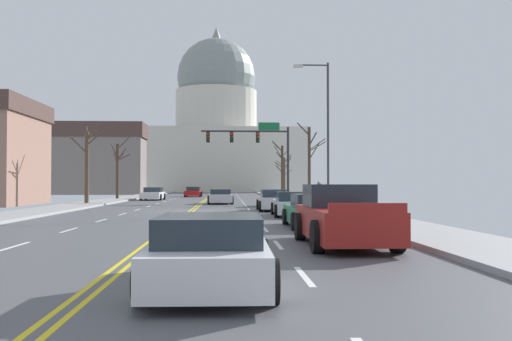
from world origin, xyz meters
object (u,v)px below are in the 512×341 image
at_px(sedan_near_04, 315,212).
at_px(pedestrian_00, 319,191).
at_px(sedan_near_01, 273,198).
at_px(sedan_near_03, 292,205).
at_px(signal_gantry, 257,144).
at_px(sedan_oncoming_01, 193,192).
at_px(sedan_near_00, 220,197).
at_px(sedan_near_06, 211,253).
at_px(sedan_oncoming_00, 153,194).
at_px(street_lamp_right, 324,123).
at_px(pickup_truck_near_05, 343,218).
at_px(sedan_near_02, 274,201).

relative_size(sedan_near_04, pedestrian_00, 2.58).
bearing_deg(sedan_near_01, sedan_near_03, -89.95).
height_order(signal_gantry, sedan_oncoming_01, signal_gantry).
xyz_separation_m(sedan_near_00, sedan_near_01, (3.82, -5.65, 0.01)).
bearing_deg(sedan_near_01, sedan_oncoming_01, 104.01).
height_order(sedan_near_03, sedan_near_04, sedan_near_04).
height_order(sedan_near_00, sedan_near_06, sedan_near_06).
xyz_separation_m(sedan_near_00, sedan_near_04, (3.87, -24.54, 0.03)).
height_order(sedan_near_03, sedan_oncoming_00, sedan_oncoming_00).
height_order(sedan_near_03, pedestrian_00, pedestrian_00).
relative_size(street_lamp_right, pickup_truck_near_05, 1.68).
bearing_deg(sedan_near_00, sedan_near_02, -73.40).
relative_size(sedan_near_00, sedan_near_02, 1.08).
relative_size(street_lamp_right, sedan_near_06, 1.98).
xyz_separation_m(sedan_near_04, sedan_near_06, (-3.58, -12.25, -0.03)).
relative_size(sedan_near_00, sedan_near_03, 1.00).
relative_size(signal_gantry, sedan_near_06, 1.78).
height_order(sedan_near_00, sedan_oncoming_00, sedan_oncoming_00).
relative_size(sedan_near_06, sedan_oncoming_01, 1.00).
bearing_deg(sedan_oncoming_00, sedan_near_03, -69.18).
height_order(signal_gantry, sedan_oncoming_00, signal_gantry).
relative_size(sedan_near_01, sedan_near_06, 0.96).
height_order(sedan_near_04, pedestrian_00, pedestrian_00).
xyz_separation_m(signal_gantry, sedan_near_06, (-2.95, -41.76, -4.61)).
xyz_separation_m(sedan_near_04, pedestrian_00, (3.65, 21.49, 0.50)).
xyz_separation_m(sedan_near_02, pickup_truck_near_05, (0.25, -19.28, 0.13)).
height_order(sedan_near_00, sedan_near_01, sedan_near_01).
distance_m(sedan_near_01, sedan_oncoming_01, 30.42).
xyz_separation_m(sedan_near_06, pedestrian_00, (7.23, 33.74, 0.53)).
height_order(sedan_near_03, sedan_near_06, sedan_near_03).
height_order(sedan_near_02, sedan_near_04, sedan_near_02).
relative_size(street_lamp_right, sedan_oncoming_01, 1.98).
distance_m(sedan_near_02, sedan_oncoming_01, 36.00).
height_order(signal_gantry, sedan_near_00, signal_gantry).
relative_size(street_lamp_right, sedan_near_00, 1.90).
bearing_deg(pedestrian_00, sedan_near_04, -99.64).
xyz_separation_m(sedan_near_00, sedan_near_03, (3.83, -17.20, 0.01)).
bearing_deg(pickup_truck_near_05, sedan_oncoming_01, 97.52).
bearing_deg(signal_gantry, sedan_oncoming_01, 109.75).
xyz_separation_m(street_lamp_right, sedan_near_03, (-2.55, -5.24, -4.69)).
bearing_deg(sedan_near_03, signal_gantry, 91.52).
height_order(signal_gantry, pedestrian_00, signal_gantry).
distance_m(sedan_near_03, sedan_near_04, 7.35).
height_order(pickup_truck_near_05, sedan_near_06, pickup_truck_near_05).
xyz_separation_m(signal_gantry, sedan_near_02, (0.17, -16.44, -4.57)).
height_order(signal_gantry, pickup_truck_near_05, signal_gantry).
relative_size(signal_gantry, street_lamp_right, 0.90).
relative_size(sedan_oncoming_00, pedestrian_00, 2.66).
bearing_deg(sedan_oncoming_01, sedan_near_02, -78.86).
distance_m(street_lamp_right, sedan_near_06, 26.00).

